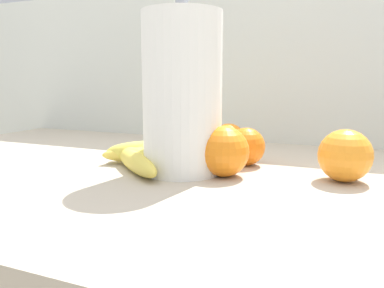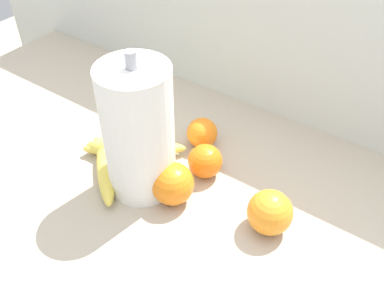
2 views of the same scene
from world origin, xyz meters
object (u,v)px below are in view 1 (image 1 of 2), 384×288
at_px(orange_front, 223,152).
at_px(paper_towel_roll, 182,94).
at_px(orange_far_right, 345,156).
at_px(orange_center, 246,147).
at_px(orange_right, 229,140).
at_px(banana_bunch, 150,156).

height_order(orange_front, paper_towel_roll, paper_towel_roll).
bearing_deg(paper_towel_roll, orange_far_right, 9.47).
distance_m(orange_far_right, orange_center, 0.17).
bearing_deg(orange_far_right, orange_center, 163.49).
distance_m(orange_right, paper_towel_roll, 0.19).
xyz_separation_m(orange_front, paper_towel_roll, (-0.07, 0.00, 0.09)).
distance_m(orange_front, paper_towel_roll, 0.11).
bearing_deg(orange_front, paper_towel_roll, 177.63).
bearing_deg(banana_bunch, orange_front, -6.70).
distance_m(banana_bunch, orange_center, 0.17).
relative_size(orange_center, paper_towel_roll, 0.24).
xyz_separation_m(orange_right, paper_towel_roll, (-0.03, -0.16, 0.10)).
height_order(orange_far_right, orange_right, orange_far_right).
height_order(banana_bunch, paper_towel_roll, paper_towel_roll).
relative_size(orange_far_right, orange_front, 0.99).
xyz_separation_m(orange_center, orange_right, (-0.05, 0.07, -0.00)).
bearing_deg(orange_front, orange_center, 82.71).
relative_size(banana_bunch, orange_front, 2.91).
bearing_deg(paper_towel_roll, banana_bunch, 168.82).
xyz_separation_m(banana_bunch, orange_front, (0.14, -0.02, 0.02)).
bearing_deg(orange_front, orange_right, 104.49).
relative_size(banana_bunch, orange_right, 3.57).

